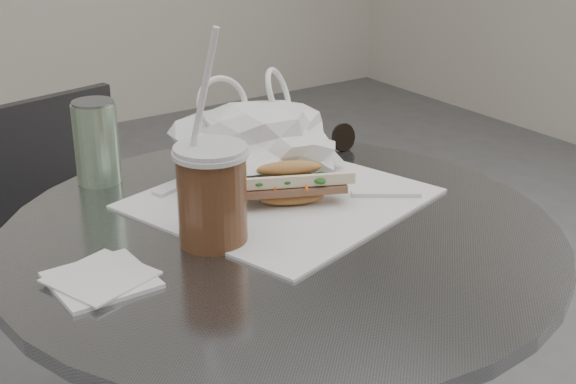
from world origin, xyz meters
TOP-DOWN VIEW (x-y plane):
  - chair_far at (-0.02, 0.87)m, footprint 0.39×0.42m
  - sandwich_paper at (0.06, 0.28)m, footprint 0.45×0.43m
  - banh_mi at (0.06, 0.26)m, footprint 0.20×0.15m
  - iced_coffee at (-0.09, 0.22)m, footprint 0.10×0.10m
  - sunglasses at (0.24, 0.40)m, footprint 0.11×0.03m
  - plastic_bag at (0.07, 0.36)m, footprint 0.30×0.27m
  - napkin_stack at (-0.26, 0.20)m, footprint 0.13×0.13m
  - drink_can at (-0.13, 0.50)m, footprint 0.07×0.07m

SIDE VIEW (x-z plane):
  - chair_far at x=-0.02m, z-range -0.04..0.70m
  - sandwich_paper at x=0.06m, z-range 0.74..0.74m
  - napkin_stack at x=-0.26m, z-range 0.74..0.75m
  - sunglasses at x=0.24m, z-range 0.73..0.78m
  - banh_mi at x=0.06m, z-range 0.74..0.81m
  - plastic_bag at x=0.07m, z-range 0.74..0.86m
  - drink_can at x=-0.13m, z-range 0.74..0.87m
  - iced_coffee at x=-0.09m, z-range 0.67..0.95m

